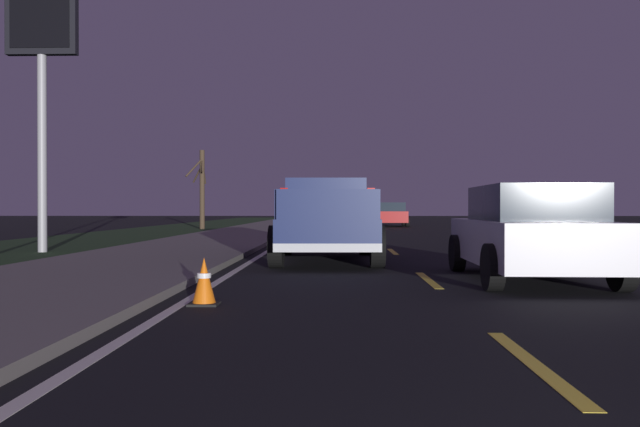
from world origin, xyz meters
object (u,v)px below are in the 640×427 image
object	(u,v)px
pickup_truck	(326,220)
sedan_white	(529,232)
traffic_cone_near	(204,282)
bare_tree_far	(202,187)
sedan_red	(392,214)
gas_price_sign	(42,41)

from	to	relation	value
pickup_truck	sedan_white	world-z (taller)	pickup_truck
sedan_white	traffic_cone_near	bearing A→B (deg)	120.83
traffic_cone_near	sedan_white	bearing A→B (deg)	-59.17
pickup_truck	sedan_white	xyz separation A→B (m)	(-4.27, -3.39, -0.13)
pickup_truck	traffic_cone_near	distance (m)	7.25
pickup_truck	bare_tree_far	xyz separation A→B (m)	(21.71, 7.42, 1.48)
sedan_red	sedan_white	bearing A→B (deg)	179.37
gas_price_sign	bare_tree_far	distance (m)	19.72
pickup_truck	traffic_cone_near	size ratio (longest dim) A/B	9.44
sedan_white	gas_price_sign	bearing A→B (deg)	59.34
pickup_truck	sedan_red	distance (m)	27.53
sedan_white	bare_tree_far	bearing A→B (deg)	22.59
pickup_truck	traffic_cone_near	bearing A→B (deg)	169.25
pickup_truck	bare_tree_far	distance (m)	22.99
sedan_white	sedan_red	xyz separation A→B (m)	(31.54, -0.34, 0.00)
bare_tree_far	traffic_cone_near	size ratio (longest dim) A/B	7.68
gas_price_sign	traffic_cone_near	size ratio (longest dim) A/B	12.88
bare_tree_far	traffic_cone_near	bearing A→B (deg)	-168.10
sedan_white	bare_tree_far	distance (m)	28.18
pickup_truck	traffic_cone_near	xyz separation A→B (m)	(-7.09, 1.35, -0.63)
sedan_red	traffic_cone_near	bearing A→B (deg)	171.59
sedan_white	sedan_red	distance (m)	31.54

